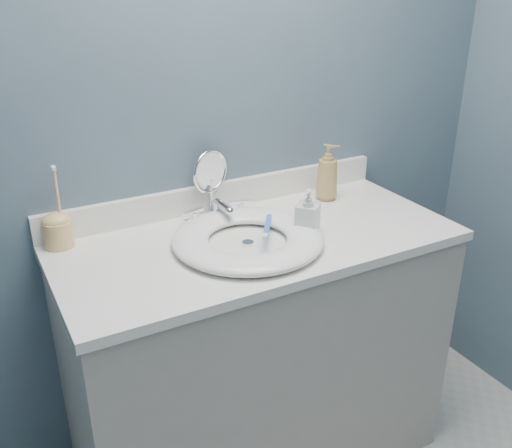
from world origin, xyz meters
TOP-DOWN VIEW (x-y plane):
  - back_wall at (0.00, 1.25)m, footprint 2.20×0.02m
  - vanity_cabinet at (0.00, 0.97)m, footprint 1.20×0.55m
  - countertop at (0.00, 0.97)m, footprint 1.22×0.57m
  - backsplash at (0.00, 1.24)m, footprint 1.22×0.02m
  - basin at (-0.05, 0.94)m, footprint 0.45×0.45m
  - drain at (-0.05, 0.94)m, footprint 0.04×0.04m
  - faucet at (-0.05, 1.14)m, footprint 0.25×0.13m
  - makeup_mirror at (-0.04, 1.22)m, footprint 0.14×0.08m
  - soap_bottle_amber at (0.36, 1.13)m, footprint 0.11×0.11m
  - soap_bottle_clear at (0.14, 0.92)m, footprint 0.09×0.09m
  - toothbrush_holder at (-0.54, 1.20)m, footprint 0.09×0.09m
  - toothbrush_lying at (0.01, 0.94)m, footprint 0.11×0.15m

SIDE VIEW (x-z plane):
  - vanity_cabinet at x=0.00m, z-range 0.00..0.85m
  - countertop at x=0.00m, z-range 0.85..0.88m
  - drain at x=-0.05m, z-range 0.88..0.89m
  - basin at x=-0.05m, z-range 0.88..0.92m
  - faucet at x=-0.05m, z-range 0.87..0.95m
  - toothbrush_lying at x=0.01m, z-range 0.92..0.93m
  - backsplash at x=0.00m, z-range 0.88..0.97m
  - toothbrush_holder at x=-0.54m, z-range 0.81..1.06m
  - soap_bottle_clear at x=0.14m, z-range 0.88..1.02m
  - soap_bottle_amber at x=0.36m, z-range 0.88..1.08m
  - makeup_mirror at x=-0.04m, z-range 0.89..1.11m
  - back_wall at x=0.00m, z-range 0.00..2.40m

